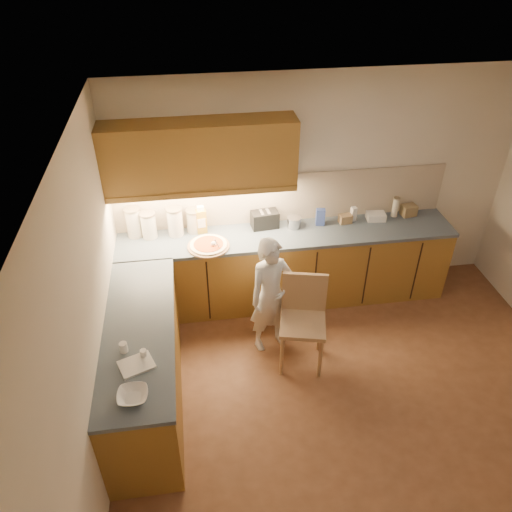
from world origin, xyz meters
The scene contains 24 objects.
room centered at (0.00, 0.00, 1.68)m, with size 4.54×4.50×2.62m.
l_counter centered at (-0.92, 1.25, 0.46)m, with size 3.77×2.62×0.92m.
backsplash centered at (-0.38, 1.99, 1.21)m, with size 3.75×0.02×0.58m, color #BDAB93.
upper_cabinets centered at (-1.27, 1.82, 1.85)m, with size 1.95×0.36×0.73m.
pizza_on_board centered at (-1.26, 1.55, 0.94)m, with size 0.45×0.45×0.18m.
child centered at (-0.68, 0.96, 0.66)m, with size 0.48×0.32×1.32m, color silver.
wooden_chair centered at (-0.40, 0.73, 0.57)m, with size 0.54×0.54×0.99m.
mixing_bowl centered at (-1.95, -0.36, 0.95)m, with size 0.23×0.23×0.06m, color white.
canister_a centered at (-2.04, 1.89, 1.09)m, with size 0.17×0.17×0.34m.
canister_b centered at (-1.88, 1.85, 1.07)m, with size 0.17×0.17×0.30m.
canister_c centered at (-1.59, 1.85, 1.09)m, with size 0.18×0.18×0.33m.
canister_d centered at (-1.39, 1.89, 1.06)m, with size 0.17×0.17×0.27m.
oil_jug centered at (-1.31, 1.86, 1.07)m, with size 0.12×0.09×0.33m.
toaster centered at (-0.60, 1.87, 1.02)m, with size 0.32×0.20×0.20m.
steel_pot centered at (-0.28, 1.82, 0.98)m, with size 0.17×0.17×0.13m.
blue_box centered at (0.03, 1.82, 1.02)m, with size 0.10×0.07×0.20m, color #34499C.
card_box_a centered at (0.32, 1.82, 0.97)m, with size 0.14×0.10×0.10m, color #A58459.
white_bottle centered at (0.43, 1.86, 1.01)m, with size 0.06×0.06×0.17m, color white.
flat_pack centered at (0.69, 1.84, 0.96)m, with size 0.21×0.15×0.08m, color silver.
tall_jar centered at (0.94, 1.88, 1.04)m, with size 0.08×0.08×0.24m.
card_box_b centered at (1.11, 1.88, 0.98)m, with size 0.17×0.13×0.13m, color #967B50.
dough_cloth centered at (-1.94, -0.04, 0.93)m, with size 0.26×0.21×0.02m, color silver.
spice_jar_a centered at (-2.05, 0.13, 0.96)m, with size 0.07×0.07×0.09m, color silver.
spice_jar_b centered at (-1.89, 0.05, 0.96)m, with size 0.05×0.05×0.07m, color white.
Camera 1 is at (-1.40, -2.87, 3.90)m, focal length 35.00 mm.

